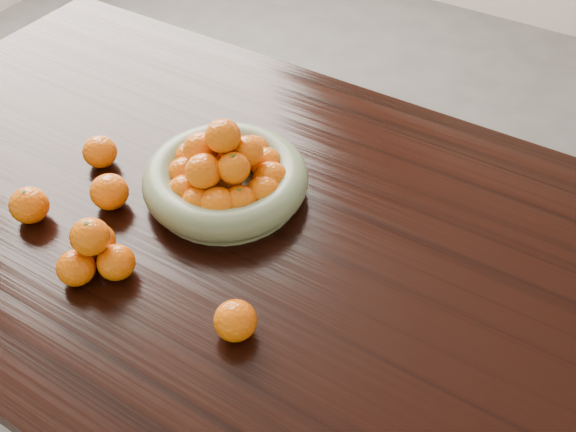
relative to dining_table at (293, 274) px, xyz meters
The scene contains 7 objects.
dining_table is the anchor object (origin of this frame).
fruit_bowl 0.22m from the dining_table, 166.32° to the left, with size 0.31×0.31×0.16m.
orange_pyramid 0.36m from the dining_table, 137.46° to the right, with size 0.12×0.13×0.11m.
loose_orange_0 0.49m from the dining_table, 155.35° to the right, with size 0.07×0.07×0.07m, color orange.
loose_orange_1 0.37m from the dining_table, 163.86° to the right, with size 0.07×0.07×0.07m, color orange.
loose_orange_2 0.25m from the dining_table, 82.99° to the right, with size 0.07×0.07×0.06m, color orange.
loose_orange_3 0.45m from the dining_table, behind, with size 0.07×0.07×0.06m, color orange.
Camera 1 is at (0.40, -0.66, 1.58)m, focal length 40.00 mm.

